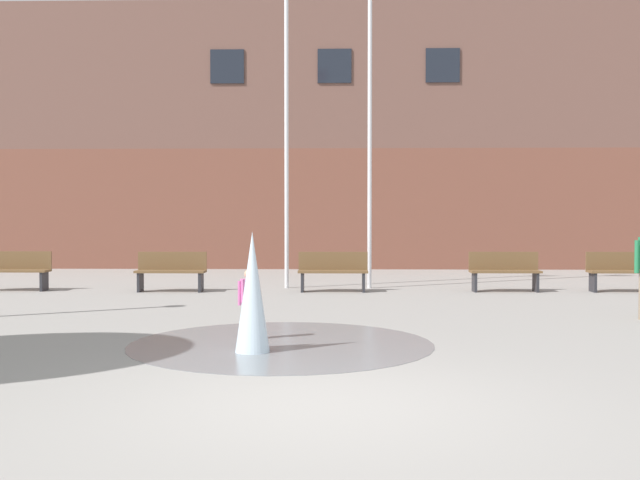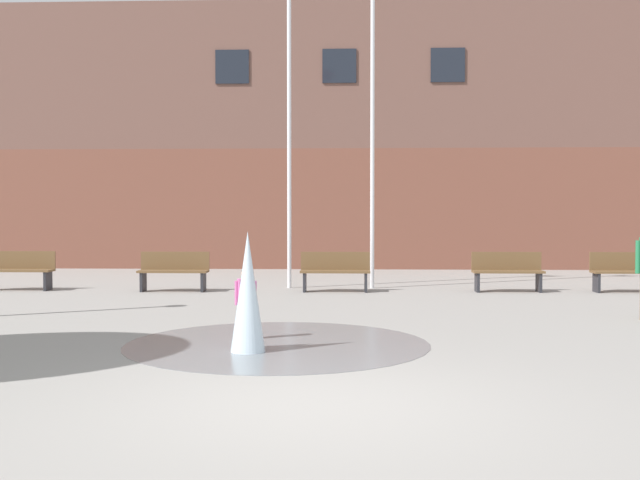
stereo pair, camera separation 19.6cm
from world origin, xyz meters
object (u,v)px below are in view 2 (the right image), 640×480
object	(u,v)px
park_bench_under_left_flagpole	(335,271)
flagpole_left	(290,109)
park_bench_left_of_flagpoles	(174,271)
park_bench_near_trashcan	(627,271)
park_bench_far_left	(20,270)
child_running	(246,298)
flagpole_right	(374,102)
park_bench_center	(507,271)

from	to	relation	value
park_bench_under_left_flagpole	flagpole_left	xyz separation A→B (m)	(-1.10, 0.86, 3.84)
park_bench_left_of_flagpoles	park_bench_near_trashcan	xyz separation A→B (m)	(10.39, 0.22, 0.00)
park_bench_left_of_flagpoles	park_bench_under_left_flagpole	xyz separation A→B (m)	(3.73, 0.07, 0.00)
park_bench_far_left	child_running	size ratio (longest dim) A/B	1.62
park_bench_near_trashcan	child_running	world-z (taller)	child_running
flagpole_right	park_bench_far_left	bearing A→B (deg)	-174.52
park_bench_left_of_flagpoles	park_bench_center	bearing A→B (deg)	1.47
park_bench_under_left_flagpole	park_bench_near_trashcan	bearing A→B (deg)	1.28
park_bench_far_left	flagpole_left	world-z (taller)	flagpole_left
park_bench_under_left_flagpole	park_bench_far_left	bearing A→B (deg)	179.54
child_running	park_bench_left_of_flagpoles	bearing A→B (deg)	87.17
park_bench_far_left	park_bench_center	xyz separation A→B (m)	(11.37, 0.07, 0.00)
park_bench_under_left_flagpole	flagpole_right	xyz separation A→B (m)	(0.90, 0.86, 3.99)
park_bench_under_left_flagpole	park_bench_center	bearing A→B (deg)	1.86
flagpole_left	child_running	bearing A→B (deg)	-90.13
park_bench_under_left_flagpole	flagpole_right	size ratio (longest dim) A/B	0.19
park_bench_under_left_flagpole	flagpole_right	distance (m)	4.18
park_bench_near_trashcan	park_bench_center	bearing A→B (deg)	-179.58
flagpole_left	flagpole_right	distance (m)	2.00
park_bench_center	flagpole_right	size ratio (longest dim) A/B	0.19
flagpole_left	flagpole_right	size ratio (longest dim) A/B	0.97
park_bench_under_left_flagpole	flagpole_left	size ratio (longest dim) A/B	0.20
child_running	park_bench_near_trashcan	bearing A→B (deg)	17.42
park_bench_center	flagpole_left	distance (m)	6.39
park_bench_center	flagpole_left	bearing A→B (deg)	171.78
child_running	flagpole_right	world-z (taller)	flagpole_right
park_bench_near_trashcan	park_bench_left_of_flagpoles	bearing A→B (deg)	-178.80
flagpole_left	park_bench_near_trashcan	bearing A→B (deg)	-5.23
park_bench_center	flagpole_right	xyz separation A→B (m)	(-3.05, 0.73, 3.99)
park_bench_left_of_flagpoles	flagpole_left	bearing A→B (deg)	19.43
park_bench_far_left	child_running	xyz separation A→B (m)	(6.30, -6.82, 0.10)
park_bench_left_of_flagpoles	flagpole_left	world-z (taller)	flagpole_left
park_bench_far_left	park_bench_left_of_flagpoles	xyz separation A→B (m)	(3.69, -0.13, 0.00)
park_bench_under_left_flagpole	child_running	size ratio (longest dim) A/B	1.62
park_bench_under_left_flagpole	child_running	world-z (taller)	child_running
flagpole_left	flagpole_right	bearing A→B (deg)	0.00
park_bench_near_trashcan	flagpole_left	distance (m)	8.69
park_bench_under_left_flagpole	park_bench_near_trashcan	world-z (taller)	same
park_bench_near_trashcan	child_running	distance (m)	10.40
park_bench_far_left	park_bench_center	world-z (taller)	same
park_bench_far_left	park_bench_near_trashcan	bearing A→B (deg)	0.36
flagpole_left	park_bench_far_left	bearing A→B (deg)	-172.80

